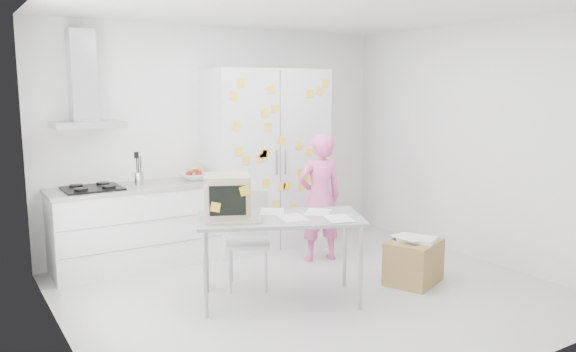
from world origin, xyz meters
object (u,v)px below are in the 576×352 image
desk (247,206)px  chair (248,233)px  cardboard_box (414,261)px  person (320,198)px

desk → chair: desk is taller
chair → cardboard_box: (1.45, -0.86, -0.31)m
chair → cardboard_box: bearing=-1.7°
desk → chair: 0.57m
desk → cardboard_box: desk is taller
cardboard_box → person: bearing=107.8°
desk → chair: (0.21, 0.38, -0.37)m
desk → cardboard_box: 1.86m
person → desk: person is taller
person → desk: (-1.30, -0.67, 0.17)m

